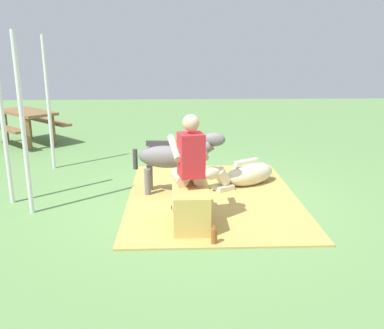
% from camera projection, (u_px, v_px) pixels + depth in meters
% --- Properties ---
extents(ground_plane, '(24.00, 24.00, 0.00)m').
position_uv_depth(ground_plane, '(199.00, 200.00, 5.95)').
color(ground_plane, '#608C4C').
extents(hay_patch, '(3.22, 2.42, 0.02)m').
position_uv_depth(hay_patch, '(212.00, 197.00, 6.06)').
color(hay_patch, tan).
rests_on(hay_patch, ground).
extents(hay_bale, '(0.79, 0.42, 0.49)m').
position_uv_depth(hay_bale, '(191.00, 207.00, 5.03)').
color(hay_bale, tan).
rests_on(hay_bale, ground).
extents(person_seated, '(0.70, 0.50, 1.37)m').
position_uv_depth(person_seated, '(189.00, 163.00, 5.05)').
color(person_seated, '#D8AD8C').
rests_on(person_seated, ground).
extents(pony_standing, '(0.41, 1.35, 0.94)m').
position_uv_depth(pony_standing, '(173.00, 157.00, 6.05)').
color(pony_standing, slate).
rests_on(pony_standing, ground).
extents(pony_lying, '(0.93, 1.28, 0.42)m').
position_uv_depth(pony_lying, '(245.00, 174.00, 6.52)').
color(pony_lying, beige).
rests_on(pony_lying, ground).
extents(soda_bottle, '(0.07, 0.07, 0.25)m').
position_uv_depth(soda_bottle, '(214.00, 235.00, 4.58)').
color(soda_bottle, brown).
rests_on(soda_bottle, ground).
extents(tent_pole_left, '(0.06, 0.06, 2.32)m').
position_uv_depth(tent_pole_left, '(23.00, 126.00, 5.20)').
color(tent_pole_left, silver).
rests_on(tent_pole_left, ground).
extents(tent_pole_right, '(0.06, 0.06, 2.32)m').
position_uv_depth(tent_pole_right, '(48.00, 104.00, 7.24)').
color(tent_pole_right, silver).
rests_on(tent_pole_right, ground).
extents(tent_pole_mid, '(0.06, 0.06, 2.32)m').
position_uv_depth(tent_pole_mid, '(3.00, 121.00, 5.56)').
color(tent_pole_mid, silver).
rests_on(tent_pole_mid, ground).
extents(picnic_bench, '(1.98, 1.98, 0.75)m').
position_uv_depth(picnic_bench, '(28.00, 119.00, 9.28)').
color(picnic_bench, brown).
rests_on(picnic_bench, ground).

